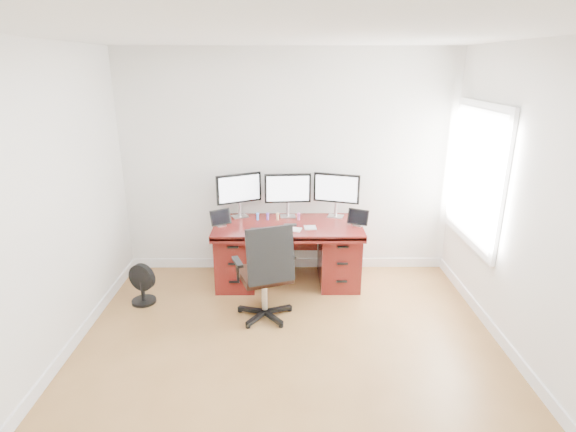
{
  "coord_description": "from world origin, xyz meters",
  "views": [
    {
      "loc": [
        -0.03,
        -3.08,
        2.5
      ],
      "look_at": [
        0.0,
        1.5,
        0.95
      ],
      "focal_mm": 28.0,
      "sensor_mm": 36.0,
      "label": 1
    }
  ],
  "objects_px": {
    "office_chair": "(266,288)",
    "monitor_center": "(288,190)",
    "desk": "(288,251)",
    "keyboard": "(289,229)",
    "floor_fan": "(142,285)"
  },
  "relations": [
    {
      "from": "monitor_center",
      "to": "keyboard",
      "type": "distance_m",
      "value": 0.56
    },
    {
      "from": "keyboard",
      "to": "desk",
      "type": "bearing_deg",
      "value": 108.65
    },
    {
      "from": "monitor_center",
      "to": "keyboard",
      "type": "relative_size",
      "value": 2.03
    },
    {
      "from": "monitor_center",
      "to": "keyboard",
      "type": "height_order",
      "value": "monitor_center"
    },
    {
      "from": "desk",
      "to": "monitor_center",
      "type": "height_order",
      "value": "monitor_center"
    },
    {
      "from": "office_chair",
      "to": "monitor_center",
      "type": "height_order",
      "value": "monitor_center"
    },
    {
      "from": "office_chair",
      "to": "monitor_center",
      "type": "xyz_separation_m",
      "value": [
        0.23,
        1.07,
        0.74
      ]
    },
    {
      "from": "desk",
      "to": "office_chair",
      "type": "distance_m",
      "value": 0.86
    },
    {
      "from": "office_chair",
      "to": "monitor_center",
      "type": "distance_m",
      "value": 1.32
    },
    {
      "from": "desk",
      "to": "office_chair",
      "type": "bearing_deg",
      "value": -105.35
    },
    {
      "from": "office_chair",
      "to": "keyboard",
      "type": "xyz_separation_m",
      "value": [
        0.24,
        0.62,
        0.41
      ]
    },
    {
      "from": "office_chair",
      "to": "floor_fan",
      "type": "xyz_separation_m",
      "value": [
        -1.37,
        0.33,
        -0.13
      ]
    },
    {
      "from": "desk",
      "to": "keyboard",
      "type": "distance_m",
      "value": 0.41
    },
    {
      "from": "office_chair",
      "to": "floor_fan",
      "type": "height_order",
      "value": "office_chair"
    },
    {
      "from": "desk",
      "to": "keyboard",
      "type": "height_order",
      "value": "keyboard"
    }
  ]
}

